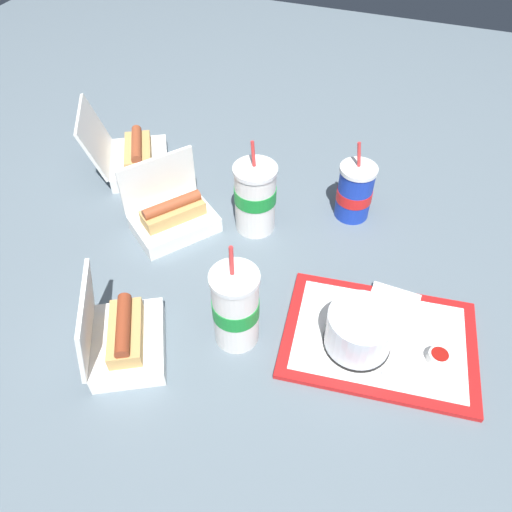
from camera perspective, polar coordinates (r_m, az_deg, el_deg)
ground_plane at (r=1.10m, az=-1.29°, el=-2.53°), size 3.20×3.20×0.00m
food_tray at (r=1.02m, az=13.89°, el=-9.19°), size 0.40×0.30×0.01m
cake_container at (r=0.96m, az=11.72°, el=-8.41°), size 0.13×0.13×0.09m
ketchup_cup at (r=1.00m, az=20.13°, el=-10.82°), size 0.04×0.04×0.02m
napkin_stack at (r=1.06m, az=15.32°, el=-5.50°), size 0.11×0.11×0.00m
plastic_fork at (r=0.97m, az=17.45°, el=-13.48°), size 0.11×0.02×0.00m
clamshell_hotdog_right at (r=0.98m, az=-14.95°, el=-8.99°), size 0.21×0.22×0.17m
clamshell_hotdog_front at (r=1.20m, az=-9.54°, el=4.60°), size 0.22×0.23×0.17m
clamshell_hotdog_left at (r=1.41m, az=-13.76°, el=10.97°), size 0.27×0.27×0.18m
soda_cup_front at (r=0.93m, az=-2.34°, el=-5.91°), size 0.09×0.09×0.24m
soda_cup_corner at (r=1.16m, az=-0.09°, el=6.73°), size 0.10×0.10×0.23m
soda_cup_back at (r=1.22m, az=11.22°, el=7.20°), size 0.09×0.09×0.20m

